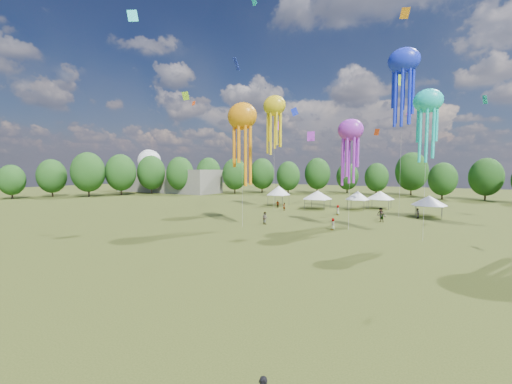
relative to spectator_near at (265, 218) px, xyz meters
The scene contains 9 objects.
ground 32.15m from the spectator_near, 71.90° to the right, with size 300.00×300.00×0.00m, color #384416.
spectator_near is the anchor object (origin of this frame).
spectators_far 16.75m from the spectator_near, 51.27° to the left, with size 27.09×18.78×1.79m.
festival_tents 24.18m from the spectator_near, 75.21° to the left, with size 34.84×13.30×4.46m.
show_kites 25.65m from the spectator_near, 28.50° to the left, with size 46.58×23.63×27.76m.
small_kites 31.94m from the spectator_near, 44.91° to the left, with size 71.06×59.31×44.74m.
treeline 33.03m from the spectator_near, 79.16° to the left, with size 201.57×95.24×13.43m.
hangar 74.65m from the spectator_near, 146.24° to the left, with size 40.00×12.00×8.00m, color gray.
radome 91.76m from the spectator_near, 148.69° to the left, with size 9.00×9.00×16.00m.
Camera 1 is at (11.82, -10.00, 8.07)m, focal length 22.09 mm.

